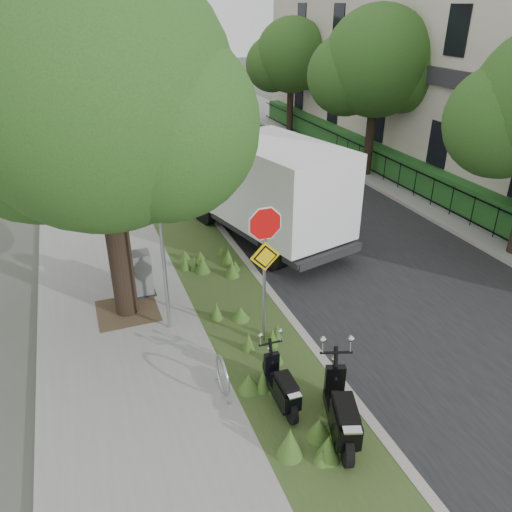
{
  "coord_description": "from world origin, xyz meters",
  "views": [
    {
      "loc": [
        -4.66,
        -7.56,
        6.66
      ],
      "look_at": [
        -0.96,
        2.24,
        1.3
      ],
      "focal_mm": 35.0,
      "sensor_mm": 36.0,
      "label": 1
    }
  ],
  "objects": [
    {
      "name": "scooter_far",
      "position": [
        -1.81,
        -1.37,
        0.48
      ],
      "size": [
        0.33,
        1.54,
        0.73
      ],
      "color": "black",
      "rests_on": "ground"
    },
    {
      "name": "road",
      "position": [
        3.0,
        10.0,
        0.01
      ],
      "size": [
        7.0,
        60.0,
        0.01
      ],
      "primitive_type": "cube",
      "color": "black",
      "rests_on": "ground"
    },
    {
      "name": "utility_cabinet",
      "position": [
        -3.64,
        3.5,
        0.66
      ],
      "size": [
        0.84,
        0.56,
        1.12
      ],
      "color": "#262628",
      "rests_on": "ground"
    },
    {
      "name": "sign_assembly",
      "position": [
        -1.4,
        0.58,
        2.33
      ],
      "size": [
        0.94,
        0.08,
        3.22
      ],
      "color": "#A5A8AD",
      "rests_on": "ground"
    },
    {
      "name": "bare_post",
      "position": [
        -3.2,
        1.8,
        2.12
      ],
      "size": [
        0.08,
        0.08,
        4.0
      ],
      "color": "#A5A8AD",
      "rests_on": "ground"
    },
    {
      "name": "hedge_far",
      "position": [
        7.9,
        10.0,
        0.67
      ],
      "size": [
        1.0,
        24.0,
        1.1
      ],
      "primitive_type": "cube",
      "color": "#1B4E1C",
      "rests_on": "footpath_far"
    },
    {
      "name": "box_truck",
      "position": [
        0.7,
        5.56,
        1.74
      ],
      "size": [
        3.66,
        6.29,
        2.68
      ],
      "color": "#262628",
      "rests_on": "ground"
    },
    {
      "name": "street_tree_main",
      "position": [
        -4.08,
        2.86,
        4.8
      ],
      "size": [
        6.21,
        5.54,
        7.66
      ],
      "color": "black",
      "rests_on": "ground"
    },
    {
      "name": "footpath_far",
      "position": [
        8.2,
        10.0,
        0.06
      ],
      "size": [
        3.2,
        60.0,
        0.12
      ],
      "primitive_type": "cube",
      "color": "gray",
      "rests_on": "ground"
    },
    {
      "name": "fence_far",
      "position": [
        7.2,
        10.0,
        0.67
      ],
      "size": [
        0.04,
        24.0,
        1.0
      ],
      "color": "black",
      "rests_on": "ground"
    },
    {
      "name": "scooter_near",
      "position": [
        -1.21,
        -2.41,
        0.56
      ],
      "size": [
        0.79,
        1.85,
        0.91
      ],
      "color": "black",
      "rests_on": "ground"
    },
    {
      "name": "bike_hoop",
      "position": [
        -2.7,
        -0.6,
        0.5
      ],
      "size": [
        0.06,
        0.78,
        0.77
      ],
      "color": "#A5A8AD",
      "rests_on": "ground"
    },
    {
      "name": "far_tree_c",
      "position": [
        6.94,
        18.04,
        3.95
      ],
      "size": [
        4.37,
        3.89,
        5.93
      ],
      "color": "black",
      "rests_on": "ground"
    },
    {
      "name": "kerb_far",
      "position": [
        6.5,
        10.0,
        0.07
      ],
      "size": [
        0.2,
        60.0,
        0.13
      ],
      "primitive_type": "cube",
      "color": "#9E9991",
      "rests_on": "ground"
    },
    {
      "name": "terrace_houses",
      "position": [
        11.49,
        10.0,
        4.16
      ],
      "size": [
        7.4,
        26.4,
        8.2
      ],
      "color": "#BEB3A2",
      "rests_on": "ground"
    },
    {
      "name": "sidewalk_near",
      "position": [
        -4.25,
        10.0,
        0.06
      ],
      "size": [
        3.5,
        60.0,
        0.12
      ],
      "primitive_type": "cube",
      "color": "gray",
      "rests_on": "ground"
    },
    {
      "name": "far_tree_b",
      "position": [
        6.94,
        10.05,
        4.37
      ],
      "size": [
        4.83,
        4.31,
        6.56
      ],
      "color": "black",
      "rests_on": "ground"
    },
    {
      "name": "kerb_near",
      "position": [
        -0.5,
        10.0,
        0.07
      ],
      "size": [
        0.2,
        60.0,
        0.13
      ],
      "primitive_type": "cube",
      "color": "#9E9991",
      "rests_on": "ground"
    },
    {
      "name": "verge",
      "position": [
        -1.5,
        10.0,
        0.06
      ],
      "size": [
        2.0,
        60.0,
        0.12
      ],
      "primitive_type": "cube",
      "color": "#314D21",
      "rests_on": "ground"
    },
    {
      "name": "ground",
      "position": [
        0.0,
        0.0,
        0.0
      ],
      "size": [
        120.0,
        120.0,
        0.0
      ],
      "primitive_type": "plane",
      "color": "#4C5147",
      "rests_on": "ground"
    }
  ]
}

